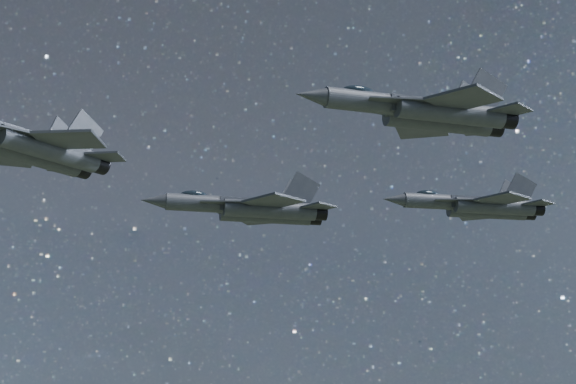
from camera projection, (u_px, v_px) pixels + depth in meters
jet_lead at (24, 144)px, 74.80m from camera, size 19.43×13.03×4.91m
jet_left at (253, 209)px, 97.28m from camera, size 19.47×12.91×4.96m
jet_right at (427, 112)px, 67.53m from camera, size 16.93×11.43×4.27m
jet_slot at (478, 206)px, 90.89m from camera, size 15.99×10.53×4.10m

